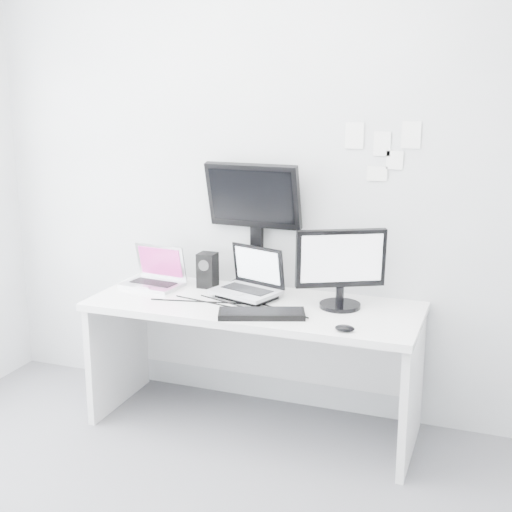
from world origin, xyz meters
TOP-DOWN VIEW (x-y plane):
  - back_wall at (0.00, 1.60)m, footprint 3.60×0.00m
  - desk at (0.00, 1.25)m, footprint 1.80×0.70m
  - macbook at (-0.67, 1.34)m, footprint 0.36×0.29m
  - speaker at (-0.36, 1.45)m, footprint 0.13×0.13m
  - dell_laptop at (-0.07, 1.31)m, footprint 0.42×0.37m
  - rear_monitor at (-0.10, 1.55)m, footprint 0.56×0.22m
  - samsung_monitor at (0.46, 1.34)m, footprint 0.53×0.42m
  - keyboard at (0.12, 1.05)m, footprint 0.47×0.30m
  - mouse at (0.57, 0.98)m, footprint 0.10×0.07m
  - wall_note_0 at (0.45, 1.59)m, footprint 0.10×0.00m
  - wall_note_1 at (0.60, 1.59)m, footprint 0.09×0.00m
  - wall_note_2 at (0.75, 1.59)m, footprint 0.10×0.00m
  - wall_note_3 at (0.58, 1.59)m, footprint 0.11×0.00m
  - wall_note_4 at (0.67, 1.59)m, footprint 0.09×0.00m

SIDE VIEW (x-z plane):
  - desk at x=0.00m, z-range 0.00..0.73m
  - keyboard at x=0.12m, z-range 0.73..0.76m
  - mouse at x=0.57m, z-range 0.73..0.76m
  - speaker at x=-0.36m, z-range 0.73..0.94m
  - macbook at x=-0.67m, z-range 0.73..0.98m
  - dell_laptop at x=-0.07m, z-range 0.73..1.02m
  - samsung_monitor at x=0.46m, z-range 0.73..1.17m
  - rear_monitor at x=-0.10m, z-range 0.73..1.48m
  - back_wall at x=0.00m, z-range -0.45..3.15m
  - wall_note_3 at x=0.58m, z-range 1.38..1.46m
  - wall_note_4 at x=0.67m, z-range 1.45..1.54m
  - wall_note_1 at x=0.60m, z-range 1.52..1.65m
  - wall_note_0 at x=0.45m, z-range 1.55..1.69m
  - wall_note_2 at x=0.75m, z-range 1.56..1.70m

